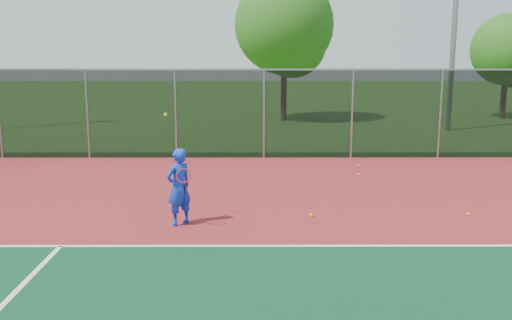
{
  "coord_description": "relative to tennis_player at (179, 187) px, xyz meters",
  "views": [
    {
      "loc": [
        -3.32,
        -7.29,
        3.7
      ],
      "look_at": [
        -3.29,
        5.0,
        1.3
      ],
      "focal_mm": 40.0,
      "sensor_mm": 36.0,
      "label": 1
    }
  ],
  "objects": [
    {
      "name": "court_apron",
      "position": [
        4.92,
        -2.39,
        -0.84
      ],
      "size": [
        30.0,
        20.0,
        0.02
      ],
      "primitive_type": "cube",
      "color": "maroon",
      "rests_on": "ground"
    },
    {
      "name": "fence_back",
      "position": [
        4.92,
        7.61,
        0.72
      ],
      "size": [
        30.0,
        0.06,
        3.03
      ],
      "color": "black",
      "rests_on": "court_apron"
    },
    {
      "name": "tennis_player",
      "position": [
        0.0,
        0.0,
        0.0
      ],
      "size": [
        0.7,
        0.76,
        2.38
      ],
      "color": "blue",
      "rests_on": "court_apron"
    },
    {
      "name": "practice_ball_0",
      "position": [
        6.41,
        0.65,
        -0.79
      ],
      "size": [
        0.07,
        0.07,
        0.07
      ],
      "primitive_type": "sphere",
      "color": "#CEE01A",
      "rests_on": "court_apron"
    },
    {
      "name": "practice_ball_1",
      "position": [
        2.87,
        0.58,
        -0.79
      ],
      "size": [
        0.07,
        0.07,
        0.07
      ],
      "primitive_type": "sphere",
      "color": "#CEE01A",
      "rests_on": "court_apron"
    },
    {
      "name": "practice_ball_4",
      "position": [
        4.91,
        6.07,
        -0.79
      ],
      "size": [
        0.07,
        0.07,
        0.07
      ],
      "primitive_type": "sphere",
      "color": "#CEE01A",
      "rests_on": "court_apron"
    },
    {
      "name": "practice_ball_5",
      "position": [
        4.68,
        4.73,
        -0.79
      ],
      "size": [
        0.07,
        0.07,
        0.07
      ],
      "primitive_type": "sphere",
      "color": "#CEE01A",
      "rests_on": "court_apron"
    },
    {
      "name": "tree_back_left",
      "position": [
        3.22,
        18.02,
        3.82
      ],
      "size": [
        5.07,
        5.07,
        7.44
      ],
      "color": "#372114",
      "rests_on": "ground"
    },
    {
      "name": "tree_back_mid",
      "position": [
        15.09,
        18.89,
        2.64
      ],
      "size": [
        3.78,
        3.78,
        5.56
      ],
      "color": "#372114",
      "rests_on": "ground"
    }
  ]
}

